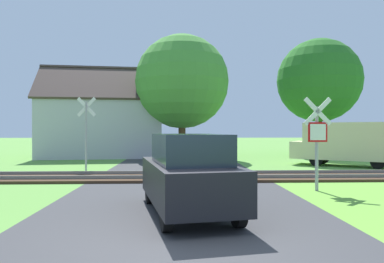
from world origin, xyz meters
name	(u,v)px	position (x,y,z in m)	size (l,w,h in m)	color
ground_plane	(184,242)	(0.00, 0.00, 0.00)	(160.00, 160.00, 0.00)	#5B933D
road_asphalt	(182,215)	(0.00, 2.00, 0.00)	(6.61, 80.00, 0.01)	#38383A
rail_track	(180,177)	(0.00, 8.12, 0.06)	(60.00, 2.60, 0.22)	#422D1E
stop_sign_near	(317,137)	(4.17, 5.03, 1.65)	(0.88, 0.16, 2.87)	#9E9EA5
crossing_sign_far	(86,129)	(-4.17, 10.60, 1.92)	(0.87, 0.18, 3.33)	#9E9EA5
house	(102,126)	(-5.38, 20.27, 2.14)	(8.98, 7.14, 6.33)	#B7B7BC
tree_center	(182,82)	(0.21, 18.38, 5.03)	(6.16, 6.16, 8.12)	#513823
tree_far	(319,81)	(10.16, 20.45, 5.43)	(6.00, 6.00, 8.44)	#513823
mail_truck	(345,142)	(8.53, 12.70, 1.24)	(5.10, 4.27, 2.24)	beige
parked_car	(188,174)	(0.14, 2.05, 0.89)	(2.35, 4.23, 1.78)	black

